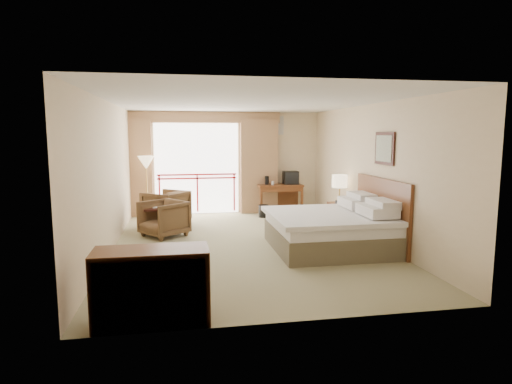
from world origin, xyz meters
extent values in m
plane|color=#928C63|center=(0.00, 0.00, 0.00)|extent=(7.00, 7.00, 0.00)
plane|color=white|center=(0.00, 0.00, 2.70)|extent=(7.00, 7.00, 0.00)
plane|color=beige|center=(0.00, 3.50, 1.35)|extent=(5.00, 0.00, 5.00)
plane|color=beige|center=(0.00, -3.50, 1.35)|extent=(5.00, 0.00, 5.00)
plane|color=beige|center=(-2.50, 0.00, 1.35)|extent=(0.00, 7.00, 7.00)
plane|color=beige|center=(2.50, 0.00, 1.35)|extent=(0.00, 7.00, 7.00)
plane|color=white|center=(-0.80, 3.48, 1.20)|extent=(2.40, 0.00, 2.40)
cube|color=red|center=(-0.80, 3.46, 0.95)|extent=(2.09, 0.03, 0.04)
cube|color=red|center=(-0.80, 3.46, 1.05)|extent=(2.09, 0.03, 0.04)
cube|color=red|center=(-1.79, 3.46, 0.55)|extent=(0.04, 0.03, 1.00)
cube|color=red|center=(-0.80, 3.46, 0.55)|extent=(0.04, 0.03, 1.00)
cube|color=red|center=(0.19, 3.46, 0.55)|extent=(0.04, 0.03, 1.00)
cube|color=#986A47|center=(-2.45, 3.35, 1.25)|extent=(1.00, 0.26, 2.50)
cube|color=#986A47|center=(0.85, 3.35, 1.25)|extent=(1.00, 0.26, 2.50)
cube|color=#986A47|center=(-0.80, 3.38, 2.55)|extent=(4.40, 0.22, 0.28)
cube|color=silver|center=(1.30, 3.47, 2.35)|extent=(0.50, 0.04, 0.50)
cube|color=brown|center=(1.45, -0.60, 0.20)|extent=(2.05, 2.00, 0.40)
cube|color=white|center=(1.45, -0.60, 0.50)|extent=(2.01, 1.96, 0.22)
cube|color=white|center=(1.40, -0.60, 0.63)|extent=(2.09, 2.06, 0.08)
cube|color=white|center=(2.15, -1.05, 0.78)|extent=(0.50, 0.75, 0.18)
cube|color=white|center=(2.15, -0.15, 0.78)|extent=(0.50, 0.75, 0.18)
cube|color=white|center=(2.28, -1.05, 0.90)|extent=(0.40, 0.70, 0.14)
cube|color=white|center=(2.28, -0.15, 0.90)|extent=(0.40, 0.70, 0.14)
cube|color=#572811|center=(2.46, -0.60, 0.65)|extent=(0.06, 2.10, 1.30)
cube|color=black|center=(2.48, -0.60, 1.85)|extent=(0.03, 0.72, 0.60)
cube|color=silver|center=(2.46, -0.60, 1.85)|extent=(0.01, 0.60, 0.48)
cube|color=#572811|center=(2.25, 0.96, 0.30)|extent=(0.45, 0.52, 0.59)
cylinder|color=tan|center=(2.25, 1.01, 0.63)|extent=(0.14, 0.14, 0.04)
cylinder|color=tan|center=(2.25, 1.01, 0.82)|extent=(0.03, 0.03, 0.36)
cylinder|color=#FFE5B2|center=(2.25, 1.01, 1.08)|extent=(0.34, 0.34, 0.28)
cube|color=black|center=(2.20, 0.81, 0.63)|extent=(0.20, 0.16, 0.08)
cube|color=#572811|center=(1.37, 3.12, 0.76)|extent=(1.20, 0.58, 0.05)
cube|color=#572811|center=(0.83, 2.87, 0.37)|extent=(0.06, 0.06, 0.74)
cube|color=#572811|center=(1.92, 2.87, 0.37)|extent=(0.06, 0.06, 0.74)
cube|color=#572811|center=(0.83, 3.36, 0.37)|extent=(0.06, 0.06, 0.74)
cube|color=#572811|center=(1.92, 3.36, 0.37)|extent=(0.06, 0.06, 0.74)
cube|color=#572811|center=(1.37, 3.36, 0.45)|extent=(1.10, 0.03, 0.55)
cube|color=#572811|center=(1.37, 2.86, 0.68)|extent=(1.10, 0.03, 0.12)
cube|color=black|center=(1.67, 3.12, 0.96)|extent=(0.39, 0.30, 0.35)
cube|color=black|center=(1.67, 2.96, 0.96)|extent=(0.35, 0.02, 0.28)
cylinder|color=black|center=(1.02, 3.12, 0.89)|extent=(0.13, 0.13, 0.23)
cylinder|color=white|center=(1.17, 3.07, 0.83)|extent=(0.09, 0.09, 0.10)
cylinder|color=black|center=(0.84, 2.62, 0.16)|extent=(0.29, 0.29, 0.32)
imported|color=#4D3521|center=(-1.60, 2.20, 0.00)|extent=(1.22, 1.22, 0.80)
imported|color=#4D3521|center=(-1.60, 0.95, 0.00)|extent=(1.14, 1.14, 0.75)
cylinder|color=black|center=(-1.84, 1.25, 0.54)|extent=(0.51, 0.51, 0.04)
cylinder|color=black|center=(-1.84, 1.25, 0.28)|extent=(0.06, 0.06, 0.51)
cylinder|color=black|center=(-1.84, 1.25, 0.02)|extent=(0.37, 0.37, 0.03)
imported|color=white|center=(-1.84, 1.25, 0.56)|extent=(0.18, 0.24, 0.02)
cylinder|color=tan|center=(-2.06, 2.86, 0.01)|extent=(0.26, 0.26, 0.03)
cylinder|color=tan|center=(-2.06, 2.86, 0.69)|extent=(0.03, 0.03, 1.37)
cone|color=#FFE5B2|center=(-2.06, 2.86, 1.42)|extent=(0.40, 0.40, 0.32)
cube|color=#572811|center=(-1.58, -3.23, 0.42)|extent=(1.27, 0.53, 0.85)
cube|color=black|center=(-1.58, -3.49, 0.42)|extent=(1.16, 0.02, 0.74)
camera|label=1|loc=(-1.24, -7.96, 2.10)|focal=30.00mm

